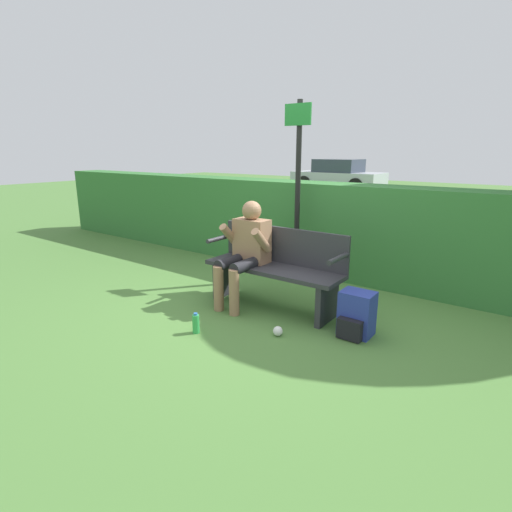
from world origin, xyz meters
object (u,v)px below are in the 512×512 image
Objects in this scene: backpack at (356,315)px; parked_car at (338,176)px; park_bench at (276,267)px; person_seated at (246,248)px; signpost at (298,181)px; water_bottle at (196,324)px.

backpack is 14.28m from parked_car.
park_bench is 3.70× the size of backpack.
person_seated is (-0.32, -0.13, 0.20)m from park_bench.
water_bottle is at bearing -86.88° from signpost.
park_bench is at bearing 170.91° from backpack.
backpack reaches higher than water_bottle.
person_seated is 1.32m from signpost.
backpack is at bearing -1.46° from person_seated.
person_seated is at bearing -157.67° from park_bench.
parked_car is (-6.21, 12.85, 0.43)m from backpack.
park_bench is 7.77× the size of water_bottle.
backpack is 0.11× the size of parked_car.
person_seated reaches higher than water_bottle.
signpost reaches higher than parked_car.
signpost reaches higher than backpack.
person_seated is 13.71m from parked_car.
parked_car reaches higher than water_bottle.
backpack is at bearing -9.09° from park_bench.
park_bench is 1.37m from signpost.
backpack is 2.12m from signpost.
signpost is at bearing 139.30° from backpack.
backpack is 0.18× the size of signpost.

